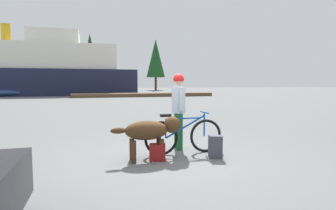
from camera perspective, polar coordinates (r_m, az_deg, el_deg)
name	(u,v)px	position (r m, az deg, el deg)	size (l,w,h in m)	color
ground_plane	(171,158)	(5.82, 0.68, -11.12)	(160.00, 160.00, 0.00)	#595B5B
bicycle	(183,136)	(6.08, 3.28, -6.51)	(1.81, 0.44, 0.93)	black
person_cyclist	(179,103)	(6.42, 2.23, 0.33)	(0.32, 0.53, 1.80)	#19592D
dog	(151,131)	(5.55, -3.63, -5.45)	(1.44, 0.46, 0.89)	#472D19
backpack	(215,147)	(5.86, 9.93, -8.67)	(0.28, 0.20, 0.48)	#3F3F4C
handbag_pannier	(158,152)	(5.60, -2.23, -9.92)	(0.32, 0.18, 0.34)	maroon
dock_pier	(144,95)	(31.64, -5.07, 2.16)	(16.05, 2.57, 0.40)	brown
ferry_boat	(35,71)	(39.02, -26.18, 6.49)	(25.52, 7.56, 8.88)	#191E38
pine_tree_center	(90,56)	(54.99, -16.08, 9.93)	(3.53, 3.53, 10.97)	#4C331E
pine_tree_far_right	(156,58)	(58.47, -2.62, 9.77)	(3.96, 3.96, 10.80)	#4C331E
pine_tree_mid_back	(54,56)	(62.94, -22.86, 9.52)	(3.58, 3.58, 12.13)	#4C331E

